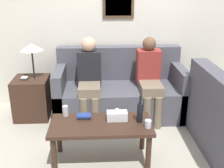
{
  "coord_description": "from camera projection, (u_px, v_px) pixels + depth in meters",
  "views": [
    {
      "loc": [
        -0.32,
        -3.44,
        1.96
      ],
      "look_at": [
        -0.15,
        -0.11,
        0.72
      ],
      "focal_mm": 45.0,
      "sensor_mm": 36.0,
      "label": 1
    }
  ],
  "objects": [
    {
      "name": "ground_plane",
      "position": [
        122.0,
        129.0,
        3.92
      ],
      "size": [
        16.0,
        16.0,
        0.0
      ],
      "primitive_type": "plane",
      "color": "#ADA899"
    },
    {
      "name": "wall_back",
      "position": [
        118.0,
        24.0,
        4.41
      ],
      "size": [
        9.0,
        0.08,
        2.6
      ],
      "color": "silver",
      "rests_on": "ground_plane"
    },
    {
      "name": "couch_main",
      "position": [
        120.0,
        92.0,
        4.31
      ],
      "size": [
        1.91,
        0.9,
        0.99
      ],
      "color": "#4C4C56",
      "rests_on": "ground_plane"
    },
    {
      "name": "coffee_table",
      "position": [
        101.0,
        129.0,
        3.12
      ],
      "size": [
        1.13,
        0.53,
        0.47
      ],
      "color": "#382319",
      "rests_on": "ground_plane"
    },
    {
      "name": "side_table_with_lamp",
      "position": [
        32.0,
        95.0,
        4.17
      ],
      "size": [
        0.5,
        0.5,
        1.13
      ],
      "color": "#382319",
      "rests_on": "ground_plane"
    },
    {
      "name": "wine_bottle",
      "position": [
        140.0,
        112.0,
        3.09
      ],
      "size": [
        0.07,
        0.07,
        0.32
      ],
      "color": "black",
      "rests_on": "coffee_table"
    },
    {
      "name": "drinking_glass",
      "position": [
        148.0,
        124.0,
        2.99
      ],
      "size": [
        0.07,
        0.07,
        0.09
      ],
      "color": "silver",
      "rests_on": "coffee_table"
    },
    {
      "name": "book_stack",
      "position": [
        84.0,
        116.0,
        3.21
      ],
      "size": [
        0.16,
        0.11,
        0.04
      ],
      "color": "black",
      "rests_on": "coffee_table"
    },
    {
      "name": "soda_can",
      "position": [
        65.0,
        111.0,
        3.25
      ],
      "size": [
        0.07,
        0.07,
        0.12
      ],
      "color": "#BCBCC1",
      "rests_on": "coffee_table"
    },
    {
      "name": "tissue_box",
      "position": [
        117.0,
        116.0,
        3.15
      ],
      "size": [
        0.23,
        0.12,
        0.14
      ],
      "color": "silver",
      "rests_on": "coffee_table"
    },
    {
      "name": "person_left",
      "position": [
        89.0,
        76.0,
        4.0
      ],
      "size": [
        0.34,
        0.62,
        1.21
      ],
      "color": "#756651",
      "rests_on": "ground_plane"
    },
    {
      "name": "person_right",
      "position": [
        150.0,
        76.0,
        4.06
      ],
      "size": [
        0.34,
        0.65,
        1.19
      ],
      "color": "#756651",
      "rests_on": "ground_plane"
    }
  ]
}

